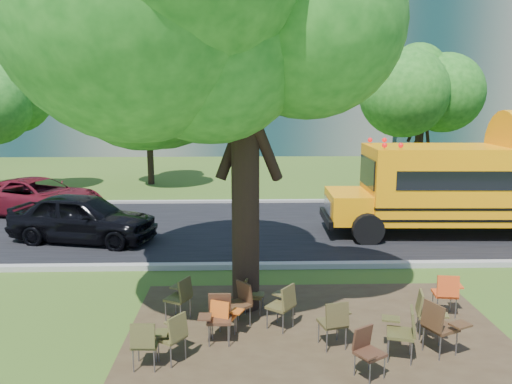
{
  "coord_description": "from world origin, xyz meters",
  "views": [
    {
      "loc": [
        -0.36,
        -9.3,
        4.34
      ],
      "look_at": [
        0.03,
        4.24,
        1.78
      ],
      "focal_mm": 35.0,
      "sensor_mm": 36.0,
      "label": 1
    }
  ],
  "objects_px": {
    "chair_0": "(146,340)",
    "chair_7": "(440,323)",
    "chair_2": "(174,332)",
    "bg_car_red": "(38,197)",
    "chair_3": "(218,314)",
    "chair_13": "(447,290)",
    "chair_11": "(283,302)",
    "black_car": "(83,218)",
    "chair_5": "(367,348)",
    "chair_6": "(404,328)",
    "chair_12": "(427,311)",
    "chair_10": "(252,292)",
    "chair_1": "(224,315)",
    "main_tree": "(245,2)",
    "chair_4": "(335,319)",
    "chair_8": "(181,294)",
    "chair_9": "(239,300)"
  },
  "relations": [
    {
      "from": "chair_0",
      "to": "chair_7",
      "type": "bearing_deg",
      "value": 5.89
    },
    {
      "from": "chair_2",
      "to": "bg_car_red",
      "type": "bearing_deg",
      "value": 67.4
    },
    {
      "from": "chair_3",
      "to": "chair_13",
      "type": "bearing_deg",
      "value": -167.47
    },
    {
      "from": "chair_0",
      "to": "chair_11",
      "type": "height_order",
      "value": "chair_11"
    },
    {
      "from": "chair_7",
      "to": "bg_car_red",
      "type": "height_order",
      "value": "bg_car_red"
    },
    {
      "from": "black_car",
      "to": "chair_7",
      "type": "bearing_deg",
      "value": -118.3
    },
    {
      "from": "chair_7",
      "to": "bg_car_red",
      "type": "distance_m",
      "value": 15.3
    },
    {
      "from": "chair_5",
      "to": "chair_7",
      "type": "xyz_separation_m",
      "value": [
        1.39,
        0.63,
        0.09
      ]
    },
    {
      "from": "chair_2",
      "to": "chair_6",
      "type": "relative_size",
      "value": 0.93
    },
    {
      "from": "chair_3",
      "to": "chair_12",
      "type": "distance_m",
      "value": 3.78
    },
    {
      "from": "chair_10",
      "to": "bg_car_red",
      "type": "bearing_deg",
      "value": -124.59
    },
    {
      "from": "chair_3",
      "to": "chair_5",
      "type": "bearing_deg",
      "value": 153.47
    },
    {
      "from": "chair_12",
      "to": "chair_10",
      "type": "bearing_deg",
      "value": -97.12
    },
    {
      "from": "chair_1",
      "to": "chair_13",
      "type": "relative_size",
      "value": 0.85
    },
    {
      "from": "chair_5",
      "to": "chair_13",
      "type": "bearing_deg",
      "value": -167.19
    },
    {
      "from": "main_tree",
      "to": "chair_10",
      "type": "bearing_deg",
      "value": -67.73
    },
    {
      "from": "chair_6",
      "to": "chair_4",
      "type": "bearing_deg",
      "value": 85.15
    },
    {
      "from": "chair_4",
      "to": "chair_6",
      "type": "bearing_deg",
      "value": -34.74
    },
    {
      "from": "chair_0",
      "to": "chair_2",
      "type": "relative_size",
      "value": 0.98
    },
    {
      "from": "chair_2",
      "to": "chair_4",
      "type": "height_order",
      "value": "chair_4"
    },
    {
      "from": "chair_4",
      "to": "chair_13",
      "type": "distance_m",
      "value": 2.76
    },
    {
      "from": "chair_2",
      "to": "chair_10",
      "type": "xyz_separation_m",
      "value": [
        1.33,
        1.87,
        -0.07
      ]
    },
    {
      "from": "chair_3",
      "to": "chair_0",
      "type": "bearing_deg",
      "value": 40.28
    },
    {
      "from": "chair_2",
      "to": "chair_3",
      "type": "bearing_deg",
      "value": -9.36
    },
    {
      "from": "chair_2",
      "to": "chair_1",
      "type": "bearing_deg",
      "value": -9.42
    },
    {
      "from": "chair_3",
      "to": "chair_5",
      "type": "relative_size",
      "value": 1.08
    },
    {
      "from": "chair_13",
      "to": "chair_8",
      "type": "bearing_deg",
      "value": -172.8
    },
    {
      "from": "chair_1",
      "to": "main_tree",
      "type": "bearing_deg",
      "value": 96.09
    },
    {
      "from": "chair_4",
      "to": "chair_9",
      "type": "xyz_separation_m",
      "value": [
        -1.69,
        0.94,
        -0.02
      ]
    },
    {
      "from": "chair_0",
      "to": "chair_1",
      "type": "bearing_deg",
      "value": 41.98
    },
    {
      "from": "chair_0",
      "to": "bg_car_red",
      "type": "relative_size",
      "value": 0.17
    },
    {
      "from": "chair_8",
      "to": "black_car",
      "type": "distance_m",
      "value": 6.68
    },
    {
      "from": "main_tree",
      "to": "chair_1",
      "type": "height_order",
      "value": "main_tree"
    },
    {
      "from": "chair_3",
      "to": "chair_9",
      "type": "height_order",
      "value": "chair_3"
    },
    {
      "from": "chair_13",
      "to": "chair_11",
      "type": "bearing_deg",
      "value": -164.81
    },
    {
      "from": "chair_4",
      "to": "chair_13",
      "type": "relative_size",
      "value": 0.99
    },
    {
      "from": "chair_1",
      "to": "chair_11",
      "type": "bearing_deg",
      "value": 41.13
    },
    {
      "from": "chair_1",
      "to": "chair_4",
      "type": "bearing_deg",
      "value": 11.27
    },
    {
      "from": "chair_4",
      "to": "black_car",
      "type": "relative_size",
      "value": 0.21
    },
    {
      "from": "chair_6",
      "to": "black_car",
      "type": "xyz_separation_m",
      "value": [
        -7.52,
        7.24,
        0.18
      ]
    },
    {
      "from": "chair_9",
      "to": "chair_10",
      "type": "bearing_deg",
      "value": -65.55
    },
    {
      "from": "chair_9",
      "to": "black_car",
      "type": "height_order",
      "value": "black_car"
    },
    {
      "from": "chair_1",
      "to": "chair_11",
      "type": "xyz_separation_m",
      "value": [
        1.11,
        0.37,
        0.08
      ]
    },
    {
      "from": "chair_3",
      "to": "chair_6",
      "type": "bearing_deg",
      "value": 168.25
    },
    {
      "from": "chair_0",
      "to": "chair_2",
      "type": "xyz_separation_m",
      "value": [
        0.41,
        0.22,
        0.01
      ]
    },
    {
      "from": "bg_car_red",
      "to": "chair_6",
      "type": "bearing_deg",
      "value": -116.81
    },
    {
      "from": "chair_6",
      "to": "chair_1",
      "type": "bearing_deg",
      "value": 90.89
    },
    {
      "from": "chair_10",
      "to": "chair_13",
      "type": "distance_m",
      "value": 3.9
    },
    {
      "from": "chair_2",
      "to": "chair_3",
      "type": "distance_m",
      "value": 0.98
    },
    {
      "from": "chair_2",
      "to": "main_tree",
      "type": "bearing_deg",
      "value": 7.08
    }
  ]
}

